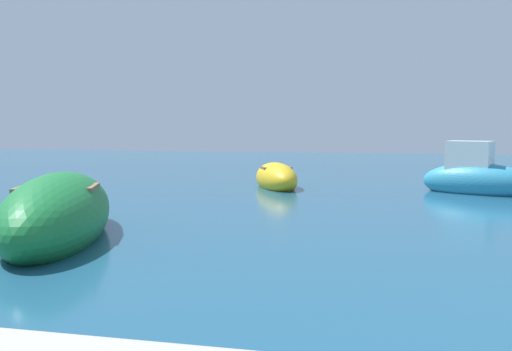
# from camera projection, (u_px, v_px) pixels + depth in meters

# --- Properties ---
(moored_boat_1) EXTENTS (3.47, 5.54, 1.59)m
(moored_boat_1) POSITION_uv_depth(u_px,v_px,m) (58.00, 215.00, 10.55)
(moored_boat_1) COLOR #197233
(moored_boat_1) RESTS_ON ground
(moored_boat_2) EXTENTS (3.76, 2.70, 1.93)m
(moored_boat_2) POSITION_uv_depth(u_px,v_px,m) (477.00, 179.00, 17.71)
(moored_boat_2) COLOR teal
(moored_boat_2) RESTS_ON ground
(moored_boat_3) EXTENTS (2.49, 3.53, 1.12)m
(moored_boat_3) POSITION_uv_depth(u_px,v_px,m) (276.00, 178.00, 19.41)
(moored_boat_3) COLOR gold
(moored_boat_3) RESTS_ON ground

